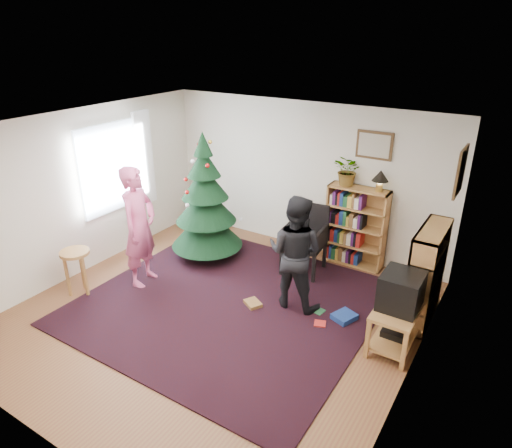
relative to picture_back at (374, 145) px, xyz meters
The scene contains 23 objects.
floor 3.35m from the picture_back, 114.92° to the right, with size 5.00×5.00×0.00m, color brown.
ceiling 2.78m from the picture_back, 114.92° to the right, with size 5.00×5.00×0.00m, color white.
wall_back 1.35m from the picture_back, behind, with size 5.00×0.02×2.50m, color silver.
wall_front 5.15m from the picture_back, 103.02° to the right, with size 5.00×0.02×2.50m, color silver.
wall_left 4.47m from the picture_back, 145.86° to the right, with size 0.02×5.00×2.50m, color silver.
wall_right 2.90m from the picture_back, 61.39° to the right, with size 0.02×5.00×2.50m, color silver.
rug 3.13m from the picture_back, 117.87° to the right, with size 3.80×3.60×0.02m, color black.
window_pane 4.10m from the picture_back, 152.62° to the right, with size 0.04×1.20×1.40m, color silver.
curtain 3.79m from the picture_back, 161.83° to the right, with size 0.06×0.35×1.60m, color white.
picture_back is the anchor object (origin of this frame).
picture_right 1.51m from the picture_back, 28.69° to the right, with size 0.03×0.50×0.60m.
christmas_tree 2.78m from the picture_back, 151.91° to the right, with size 1.17×1.17×2.12m.
bookshelf_back 1.30m from the picture_back, 131.02° to the right, with size 0.95×0.30×1.30m.
bookshelf_right 2.07m from the picture_back, 42.69° to the right, with size 0.30×0.95×1.30m.
tv_stand 2.68m from the picture_back, 59.91° to the right, with size 0.48×0.86×0.55m.
crt_tv 2.44m from the picture_back, 59.98° to the right, with size 0.46×0.49×0.43m.
armchair 1.69m from the picture_back, 134.07° to the right, with size 0.64×0.64×1.07m.
stool 4.63m from the picture_back, 135.36° to the right, with size 0.41×0.41×0.68m.
person_standing 3.65m from the picture_back, 137.46° to the right, with size 0.66×0.43×1.81m, color #D15383.
person_by_chair 2.10m from the picture_back, 102.56° to the right, with size 0.78×0.61×1.61m, color black.
potted_plant 0.54m from the picture_back, 156.96° to the right, with size 0.43×0.38×0.48m, color gray.
table_lamp 0.48m from the picture_back, 36.48° to the right, with size 0.25×0.25×0.33m.
floor_clutter 2.62m from the picture_back, 86.42° to the right, with size 1.89×0.80×0.08m.
Camera 1 is at (3.19, -4.09, 3.59)m, focal length 32.00 mm.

